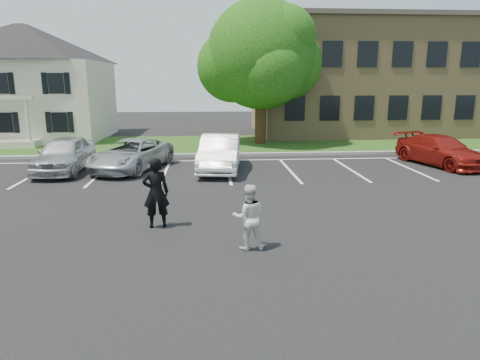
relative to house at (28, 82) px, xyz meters
name	(u,v)px	position (x,y,z in m)	size (l,w,h in m)	color
ground_plane	(243,234)	(13.00, -19.97, -3.83)	(90.00, 90.00, 0.00)	black
curb	(224,155)	(13.00, -7.97, -3.75)	(40.00, 0.30, 0.15)	gray
grass_strip	(222,144)	(13.00, -3.97, -3.79)	(44.00, 8.00, 0.08)	#27480F
stall_lines	(257,167)	(14.40, -11.02, -3.82)	(34.00, 5.36, 0.01)	silver
house	(28,82)	(0.00, 0.00, 0.00)	(10.30, 9.22, 7.60)	beige
office_building	(401,78)	(27.00, 2.02, 0.33)	(22.40, 10.40, 8.30)	#A38758
tree	(262,57)	(15.52, -3.78, 1.52)	(7.80, 7.20, 8.80)	black
man_black_suit	(156,193)	(10.67, -19.20, -2.84)	(0.72, 0.47, 1.97)	black
man_white_shirt	(249,217)	(13.06, -20.96, -3.03)	(0.78, 0.61, 1.61)	silver
car_silver_west	(64,154)	(5.76, -11.43, -3.04)	(1.86, 4.62, 1.58)	silver
car_silver_minivan	(131,155)	(8.64, -11.21, -3.14)	(2.28, 4.95, 1.38)	#B4B7BD
car_white_sedan	(220,153)	(12.65, -11.66, -3.04)	(1.68, 4.81, 1.58)	white
car_red_compact	(441,151)	(23.22, -11.26, -3.12)	(1.97, 4.86, 1.41)	maroon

